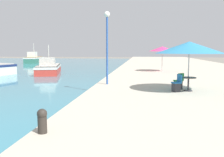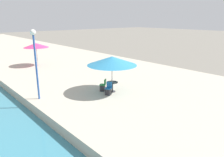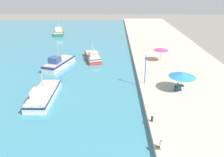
% 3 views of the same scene
% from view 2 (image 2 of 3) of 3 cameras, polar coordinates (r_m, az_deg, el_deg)
% --- Properties ---
extents(quay_promenade, '(16.00, 90.00, 0.65)m').
position_cam_2_polar(quay_promenade, '(35.70, -19.90, 5.74)').
color(quay_promenade, '#BCB29E').
rests_on(quay_promenade, ground_plane).
extents(cafe_umbrella_pink, '(3.56, 3.56, 2.62)m').
position_cam_2_polar(cafe_umbrella_pink, '(15.47, -0.00, 4.66)').
color(cafe_umbrella_pink, '#B7B7B7').
rests_on(cafe_umbrella_pink, quay_promenade).
extents(cafe_umbrella_white, '(2.74, 2.74, 2.53)m').
position_cam_2_polar(cafe_umbrella_white, '(25.81, -19.21, 8.19)').
color(cafe_umbrella_white, '#B7B7B7').
rests_on(cafe_umbrella_white, quay_promenade).
extents(cafe_table, '(0.80, 0.80, 0.74)m').
position_cam_2_polar(cafe_table, '(15.88, 0.12, -1.65)').
color(cafe_table, '#333338').
rests_on(cafe_table, quay_promenade).
extents(cafe_chair_left, '(0.56, 0.55, 0.91)m').
position_cam_2_polar(cafe_chair_left, '(15.32, -0.97, -3.13)').
color(cafe_chair_left, '#2D2D33').
rests_on(cafe_chair_left, quay_promenade).
extents(cafe_chair_right, '(0.58, 0.58, 0.91)m').
position_cam_2_polar(cafe_chair_right, '(16.11, -2.39, -2.18)').
color(cafe_chair_right, '#2D2D33').
rests_on(cafe_chair_right, quay_promenade).
extents(lamppost, '(0.36, 0.36, 4.56)m').
position_cam_2_polar(lamppost, '(14.72, -19.48, 6.31)').
color(lamppost, '#28519E').
rests_on(lamppost, quay_promenade).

